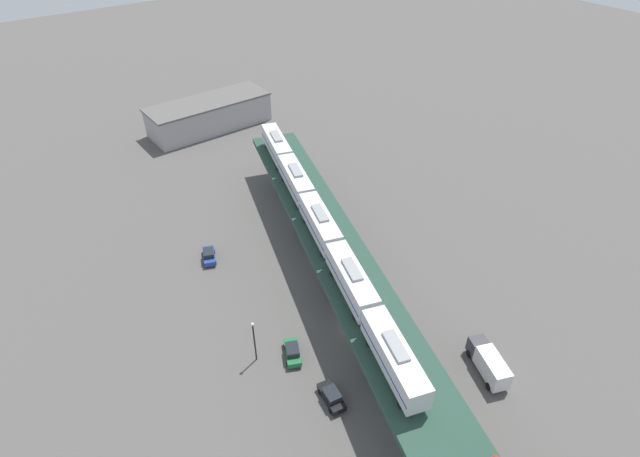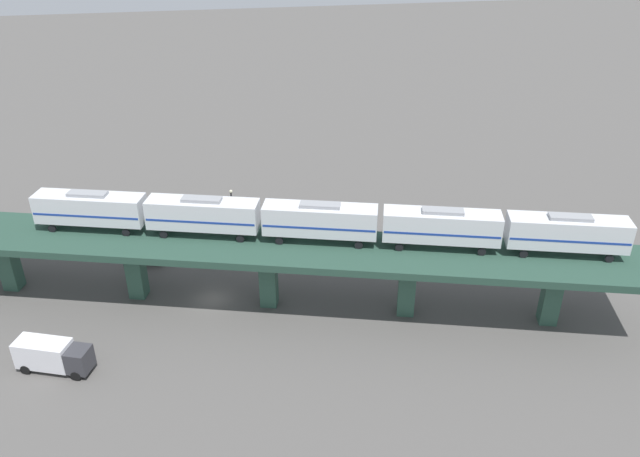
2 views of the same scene
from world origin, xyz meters
name	(u,v)px [view 1 (image 1 of 2)]	position (x,y,z in m)	size (l,w,h in m)	color
ground_plane	(357,328)	(0.00, 0.00, 0.00)	(400.00, 400.00, 0.00)	#514F4C
elevated_viaduct	(359,295)	(-0.05, -0.17, 6.51)	(35.21, 90.37, 7.58)	#244135
subway_train	(320,223)	(2.21, 11.88, 10.12)	(21.11, 60.44, 4.45)	silver
street_car_green	(292,352)	(-9.94, 1.07, 0.94)	(3.47, 4.75, 1.89)	#1E6638
street_car_black	(332,396)	(-9.74, -7.26, 0.94)	(2.47, 4.63, 1.89)	black
street_car_blue	(209,255)	(-10.31, 25.23, 0.94)	(3.29, 4.75, 1.89)	#233D93
delivery_truck	(489,363)	(8.89, -15.27, 1.76)	(4.70, 7.53, 3.20)	#333338
street_lamp	(254,338)	(-14.03, 3.40, 4.11)	(0.44, 0.44, 6.94)	black
warehouse_building	(209,114)	(11.15, 69.29, 3.41)	(28.92, 11.25, 6.80)	#99999E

